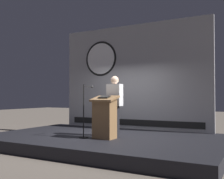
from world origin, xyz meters
name	(u,v)px	position (x,y,z in m)	size (l,w,h in m)	color
ground_plane	(105,147)	(0.00, 0.00, 0.00)	(40.00, 40.00, 0.00)	#6B6056
stage_platform	(105,141)	(0.00, 0.00, 0.15)	(6.40, 4.00, 0.30)	black
banner_display	(132,77)	(-0.03, 1.85, 2.05)	(5.24, 0.12, 3.49)	#9E9EA3
podium	(105,118)	(0.25, -0.45, 0.84)	(0.64, 0.50, 1.11)	olive
speaker_person	(115,106)	(0.29, 0.03, 1.14)	(0.40, 0.26, 1.64)	black
microphone_stand	(85,119)	(-0.30, -0.54, 0.79)	(0.24, 0.56, 1.40)	black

